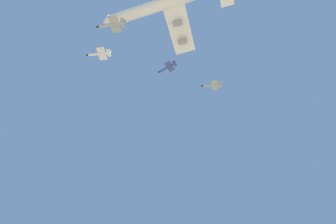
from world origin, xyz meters
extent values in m
cylinder|color=white|center=(-11.03, 44.45, 134.19)|extent=(67.97, 19.32, 6.40)
cone|color=white|center=(24.89, 37.95, 134.19)|extent=(6.07, 6.93, 6.08)
cube|color=white|center=(-12.99, 44.81, 133.23)|extent=(22.48, 61.18, 1.64)
cylinder|color=gray|center=(-16.90, 23.20, 130.72)|extent=(5.48, 3.90, 3.00)
cylinder|color=gray|center=(-14.94, 34.02, 130.87)|extent=(5.48, 3.90, 3.00)
cylinder|color=#999EA3|center=(16.82, 42.71, 115.18)|extent=(13.06, 2.11, 1.50)
cone|color=black|center=(24.31, 42.35, 115.18)|extent=(2.07, 1.59, 1.50)
cube|color=#999EA3|center=(15.32, 42.78, 114.98)|extent=(4.77, 8.20, 0.24)
cube|color=#999EA3|center=(11.32, 42.97, 117.13)|extent=(2.41, 0.31, 2.60)
cube|color=#999EA3|center=(11.32, 42.97, 115.38)|extent=(2.23, 4.89, 0.20)
cylinder|color=silver|center=(32.01, 22.65, 126.68)|extent=(13.00, 1.51, 1.50)
cone|color=black|center=(39.51, 22.65, 126.68)|extent=(2.00, 1.50, 1.50)
cube|color=silver|center=(30.51, 22.65, 126.48)|extent=(4.41, 8.00, 0.24)
cube|color=silver|center=(26.51, 22.64, 128.63)|extent=(2.40, 0.20, 2.60)
cube|color=silver|center=(26.51, 22.64, 126.88)|extent=(2.00, 4.80, 0.20)
cylinder|color=#38478C|center=(-5.79, -0.24, 143.12)|extent=(12.39, 6.93, 1.50)
cone|color=black|center=(0.98, -3.46, 143.12)|extent=(2.45, 2.21, 1.50)
cube|color=#38478C|center=(-7.15, 0.40, 142.92)|extent=(7.40, 9.11, 0.24)
cube|color=#38478C|center=(-10.76, 2.12, 145.07)|extent=(2.25, 1.21, 2.60)
cube|color=#38478C|center=(-10.76, 2.12, 143.32)|extent=(3.86, 5.19, 0.20)
cylinder|color=#999EA3|center=(-35.53, -12.84, 135.17)|extent=(13.00, 1.54, 1.50)
cone|color=black|center=(-28.03, -12.87, 135.17)|extent=(2.01, 1.51, 1.50)
cube|color=#999EA3|center=(-37.03, -12.84, 134.97)|extent=(4.43, 8.01, 0.24)
cube|color=#999EA3|center=(-41.03, -12.82, 137.12)|extent=(2.40, 0.21, 2.60)
cube|color=#999EA3|center=(-41.03, -12.82, 135.37)|extent=(2.02, 4.81, 0.20)
camera|label=1|loc=(-14.69, 82.38, 3.98)|focal=24.66mm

